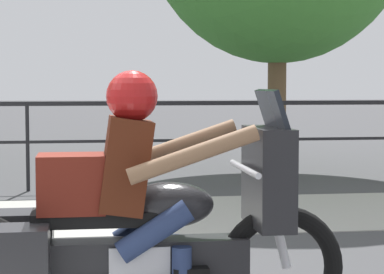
% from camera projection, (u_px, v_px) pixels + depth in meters
% --- Properties ---
extents(sidewalk_band, '(44.00, 2.40, 0.01)m').
position_uv_depth(sidewalk_band, '(14.00, 218.00, 8.06)').
color(sidewalk_band, '#A8A59E').
rests_on(sidewalk_band, ground).
extents(fence_railing, '(36.00, 0.05, 1.21)m').
position_uv_depth(fence_railing, '(27.00, 121.00, 10.05)').
color(fence_railing, black).
rests_on(fence_railing, ground).
extents(motorcycle, '(2.49, 0.76, 1.53)m').
position_uv_depth(motorcycle, '(128.00, 221.00, 4.22)').
color(motorcycle, black).
rests_on(motorcycle, ground).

